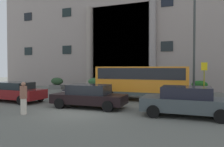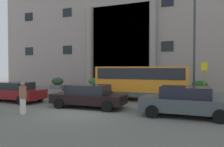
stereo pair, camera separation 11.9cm
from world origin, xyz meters
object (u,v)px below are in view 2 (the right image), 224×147
at_px(white_taxi_kerbside, 88,96).
at_px(hedge_planter_entrance_left, 149,86).
at_px(hedge_planter_far_west, 200,88).
at_px(pedestrian_child_trailing, 23,98).
at_px(parked_coupe_end, 15,91).
at_px(orange_minibus, 142,80).
at_px(parked_compact_extra, 185,101).
at_px(hedge_planter_entrance_right, 57,83).
at_px(hedge_planter_west, 96,84).
at_px(bus_stop_sign, 204,77).
at_px(lamppost_plaza_centre, 194,36).
at_px(motorcycle_far_end, 68,95).

bearing_deg(white_taxi_kerbside, hedge_planter_entrance_left, 77.61).
distance_m(hedge_planter_far_west, white_taxi_kerbside, 11.42).
bearing_deg(pedestrian_child_trailing, parked_coupe_end, -119.52).
height_order(orange_minibus, white_taxi_kerbside, orange_minibus).
bearing_deg(parked_compact_extra, white_taxi_kerbside, 175.76).
height_order(hedge_planter_entrance_right, hedge_planter_west, hedge_planter_west).
bearing_deg(parked_compact_extra, orange_minibus, 125.08).
relative_size(bus_stop_sign, hedge_planter_entrance_right, 1.74).
bearing_deg(bus_stop_sign, hedge_planter_entrance_right, 168.34).
bearing_deg(parked_coupe_end, hedge_planter_far_west, 40.29).
height_order(hedge_planter_entrance_right, parked_compact_extra, parked_compact_extra).
bearing_deg(lamppost_plaza_centre, parked_coupe_end, -148.63).
distance_m(hedge_planter_west, lamppost_plaza_centre, 10.86).
distance_m(orange_minibus, hedge_planter_far_west, 6.70).
height_order(hedge_planter_entrance_left, white_taxi_kerbside, white_taxi_kerbside).
distance_m(hedge_planter_entrance_right, white_taxi_kerbside, 12.72).
height_order(parked_coupe_end, parked_compact_extra, parked_compact_extra).
distance_m(hedge_planter_far_west, hedge_planter_entrance_left, 4.66).
bearing_deg(lamppost_plaza_centre, hedge_planter_far_west, 78.18).
height_order(white_taxi_kerbside, motorcycle_far_end, white_taxi_kerbside).
bearing_deg(parked_coupe_end, white_taxi_kerbside, 1.66).
distance_m(parked_compact_extra, motorcycle_far_end, 8.52).
height_order(hedge_planter_west, parked_coupe_end, parked_coupe_end).
height_order(hedge_planter_west, pedestrian_child_trailing, pedestrian_child_trailing).
bearing_deg(hedge_planter_entrance_right, parked_compact_extra, -33.02).
height_order(hedge_planter_west, motorcycle_far_end, hedge_planter_west).
relative_size(hedge_planter_entrance_left, white_taxi_kerbside, 0.31).
height_order(hedge_planter_entrance_left, parked_compact_extra, parked_compact_extra).
height_order(hedge_planter_entrance_right, parked_coupe_end, parked_coupe_end).
distance_m(hedge_planter_far_west, parked_coupe_end, 15.48).
bearing_deg(white_taxi_kerbside, hedge_planter_west, 110.94).
xyz_separation_m(white_taxi_kerbside, parked_coupe_end, (-6.01, 0.13, 0.01)).
distance_m(bus_stop_sign, motorcycle_far_end, 10.20).
xyz_separation_m(hedge_planter_west, parked_compact_extra, (9.55, -9.40, 0.10)).
distance_m(bus_stop_sign, hedge_planter_west, 11.05).
distance_m(bus_stop_sign, hedge_planter_entrance_right, 15.83).
xyz_separation_m(hedge_planter_far_west, motorcycle_far_end, (-8.95, -7.77, -0.15)).
bearing_deg(parked_coupe_end, motorcycle_far_end, 28.80).
height_order(hedge_planter_west, lamppost_plaza_centre, lamppost_plaza_centre).
distance_m(bus_stop_sign, hedge_planter_entrance_left, 6.19).
xyz_separation_m(hedge_planter_far_west, hedge_planter_west, (-10.25, -0.44, 0.05)).
relative_size(orange_minibus, white_taxi_kerbside, 1.47).
height_order(bus_stop_sign, hedge_planter_entrance_right, bus_stop_sign).
bearing_deg(hedge_planter_west, pedestrian_child_trailing, -82.00).
xyz_separation_m(hedge_planter_far_west, hedge_planter_entrance_right, (-15.18, -0.43, 0.02)).
relative_size(hedge_planter_far_west, parked_compact_extra, 0.33).
relative_size(hedge_planter_entrance_left, motorcycle_far_end, 0.69).
bearing_deg(hedge_planter_far_west, orange_minibus, -127.27).
bearing_deg(motorcycle_far_end, bus_stop_sign, 20.63).
distance_m(orange_minibus, hedge_planter_west, 7.93).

